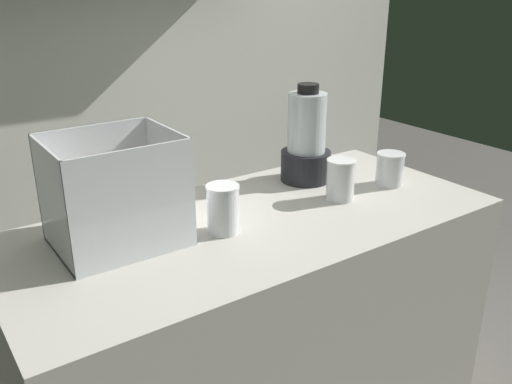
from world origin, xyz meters
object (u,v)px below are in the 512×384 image
carrot_display_bin (116,209)px  blender_pitcher (306,142)px  juice_cup_mango_far_left (223,211)px  juice_cup_mango_middle (390,171)px  juice_cup_carrot_left (340,181)px

carrot_display_bin → blender_pitcher: size_ratio=0.96×
juice_cup_mango_far_left → carrot_display_bin: bearing=157.4°
carrot_display_bin → blender_pitcher: 0.69m
juice_cup_mango_middle → juice_cup_carrot_left: bearing=179.9°
juice_cup_carrot_left → blender_pitcher: bearing=83.5°
juice_cup_carrot_left → juice_cup_mango_far_left: bearing=179.3°
juice_cup_mango_far_left → juice_cup_carrot_left: 0.41m
blender_pitcher → juice_cup_mango_middle: size_ratio=2.99×
carrot_display_bin → juice_cup_carrot_left: bearing=-9.3°
blender_pitcher → juice_cup_mango_middle: blender_pitcher is taller
carrot_display_bin → juice_cup_mango_middle: carrot_display_bin is taller
blender_pitcher → juice_cup_mango_middle: 0.29m
blender_pitcher → juice_cup_carrot_left: bearing=-96.5°
carrot_display_bin → blender_pitcher: (0.69, 0.08, 0.04)m
blender_pitcher → juice_cup_carrot_left: size_ratio=2.55×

